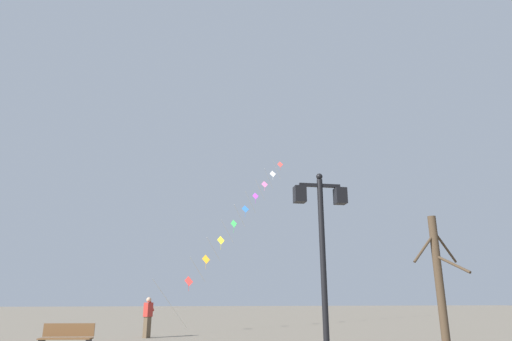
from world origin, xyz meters
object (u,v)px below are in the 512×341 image
at_px(twin_lantern_lamp_post, 322,230).
at_px(park_bench, 66,338).
at_px(bare_tree, 439,280).
at_px(kite_train, 240,216).
at_px(kite_flyer, 148,316).

bearing_deg(twin_lantern_lamp_post, park_bench, 141.72).
height_order(bare_tree, park_bench, bare_tree).
relative_size(kite_train, park_bench, 8.02).
xyz_separation_m(bare_tree, park_bench, (-11.70, 2.16, -1.79)).
height_order(kite_train, bare_tree, kite_train).
distance_m(twin_lantern_lamp_post, kite_flyer, 11.84).
distance_m(kite_train, bare_tree, 16.78).
xyz_separation_m(kite_flyer, bare_tree, (9.60, -7.47, 1.33)).
distance_m(kite_flyer, bare_tree, 12.23).
bearing_deg(kite_train, twin_lantern_lamp_post, -91.47).
height_order(twin_lantern_lamp_post, kite_flyer, twin_lantern_lamp_post).
distance_m(twin_lantern_lamp_post, kite_train, 19.01).
bearing_deg(kite_flyer, kite_train, 0.22).
relative_size(kite_train, bare_tree, 3.05).
height_order(twin_lantern_lamp_post, kite_train, kite_train).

